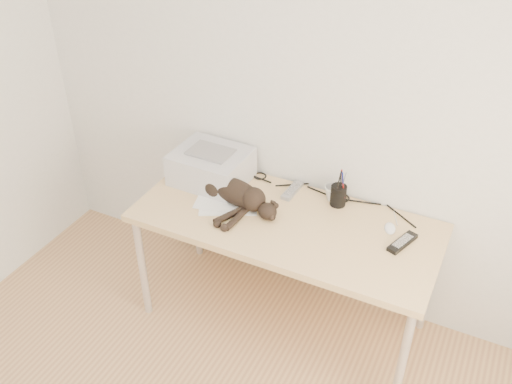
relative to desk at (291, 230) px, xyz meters
The scene contains 11 objects.
wall_back 0.75m from the desk, 90.00° to the left, with size 3.50×3.50×0.00m, color silver.
desk is the anchor object (origin of this frame).
printer 0.59m from the desk, behind, with size 0.42×0.36×0.19m.
papers 0.39m from the desk, 166.60° to the right, with size 0.40×0.33×0.01m.
cat 0.38m from the desk, 168.06° to the right, with size 0.63×0.38×0.15m.
mug 0.31m from the desk, 51.14° to the left, with size 0.09×0.09×0.09m, color white.
pen_cup 0.32m from the desk, 39.91° to the left, with size 0.09×0.09×0.22m.
remote_grey 0.23m from the desk, 113.13° to the left, with size 0.05×0.19×0.02m, color gray.
remote_black 0.61m from the desk, ahead, with size 0.05×0.19×0.02m, color black.
mouse 0.54m from the desk, ahead, with size 0.06×0.10×0.03m, color white.
cable_tangle 0.26m from the desk, 90.00° to the left, with size 1.36×0.09×0.01m, color black, non-canonical shape.
Camera 1 is at (0.90, -0.80, 2.56)m, focal length 40.00 mm.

